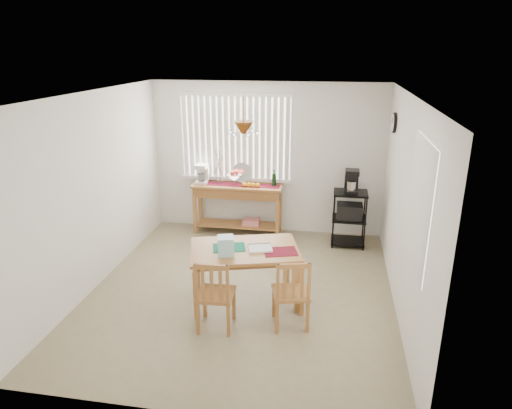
% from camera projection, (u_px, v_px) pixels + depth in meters
% --- Properties ---
extents(ground, '(4.00, 4.50, 0.01)m').
position_uv_depth(ground, '(242.00, 290.00, 6.19)').
color(ground, gray).
extents(room_shell, '(4.20, 4.70, 2.70)m').
position_uv_depth(room_shell, '(241.00, 169.00, 5.65)').
color(room_shell, white).
rests_on(room_shell, ground).
extents(sideboard, '(1.56, 0.44, 0.88)m').
position_uv_depth(sideboard, '(238.00, 197.00, 7.93)').
color(sideboard, '#AF743B').
rests_on(sideboard, ground).
extents(sideboard_items, '(1.48, 0.37, 0.67)m').
position_uv_depth(sideboard_items, '(223.00, 177.00, 7.86)').
color(sideboard_items, maroon).
rests_on(sideboard_items, sideboard).
extents(wire_cart, '(0.54, 0.43, 0.92)m').
position_uv_depth(wire_cart, '(349.00, 213.00, 7.44)').
color(wire_cart, black).
rests_on(wire_cart, ground).
extents(cart_items, '(0.22, 0.26, 0.38)m').
position_uv_depth(cart_items, '(352.00, 181.00, 7.28)').
color(cart_items, black).
rests_on(cart_items, wire_cart).
extents(dining_table, '(1.54, 1.21, 0.72)m').
position_uv_depth(dining_table, '(245.00, 254.00, 5.77)').
color(dining_table, '#AF743B').
rests_on(dining_table, ground).
extents(table_items, '(1.12, 0.51, 0.23)m').
position_uv_depth(table_items, '(235.00, 246.00, 5.59)').
color(table_items, '#147456').
rests_on(table_items, dining_table).
extents(chair_left, '(0.43, 0.43, 0.90)m').
position_uv_depth(chair_left, '(215.00, 295.00, 5.21)').
color(chair_left, '#AF743B').
rests_on(chair_left, ground).
extents(chair_right, '(0.49, 0.49, 0.89)m').
position_uv_depth(chair_right, '(291.00, 293.00, 5.26)').
color(chair_right, '#AF743B').
rests_on(chair_right, ground).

